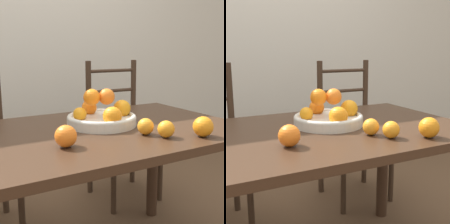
# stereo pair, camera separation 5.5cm
# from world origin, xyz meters

# --- Properties ---
(wall_back) EXTENTS (8.00, 0.06, 2.60)m
(wall_back) POSITION_xyz_m (0.00, 1.42, 1.30)
(wall_back) COLOR beige
(wall_back) RESTS_ON ground_plane
(dining_table) EXTENTS (1.46, 0.82, 0.72)m
(dining_table) POSITION_xyz_m (0.00, 0.00, 0.62)
(dining_table) COLOR #382316
(dining_table) RESTS_ON ground_plane
(fruit_bowl) EXTENTS (0.31, 0.31, 0.17)m
(fruit_bowl) POSITION_xyz_m (0.14, 0.05, 0.77)
(fruit_bowl) COLOR beige
(fruit_bowl) RESTS_ON dining_table
(orange_loose_0) EXTENTS (0.08, 0.08, 0.08)m
(orange_loose_0) POSITION_xyz_m (-0.12, -0.17, 0.76)
(orange_loose_0) COLOR orange
(orange_loose_0) RESTS_ON dining_table
(orange_loose_1) EXTENTS (0.07, 0.07, 0.07)m
(orange_loose_1) POSITION_xyz_m (0.22, -0.18, 0.76)
(orange_loose_1) COLOR orange
(orange_loose_1) RESTS_ON dining_table
(orange_loose_2) EXTENTS (0.08, 0.08, 0.08)m
(orange_loose_2) POSITION_xyz_m (0.40, -0.31, 0.76)
(orange_loose_2) COLOR orange
(orange_loose_2) RESTS_ON dining_table
(orange_loose_3) EXTENTS (0.07, 0.07, 0.07)m
(orange_loose_3) POSITION_xyz_m (0.27, -0.25, 0.76)
(orange_loose_3) COLOR orange
(orange_loose_3) RESTS_ON dining_table
(chair_right) EXTENTS (0.42, 0.40, 0.98)m
(chair_right) POSITION_xyz_m (0.63, 0.68, 0.47)
(chair_right) COLOR #382619
(chair_right) RESTS_ON ground_plane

